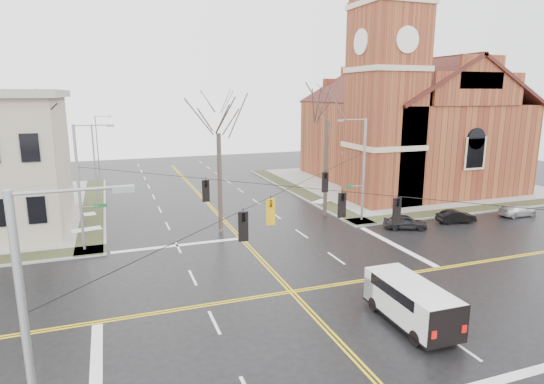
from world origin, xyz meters
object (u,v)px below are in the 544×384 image
object	(u,v)px
signal_pole_ne	(362,167)
cargo_van	(408,299)
tree_nw_far	(24,129)
streetlight_north_b	(98,141)
parked_car_c	(518,210)
tree_nw_near	(218,127)
church	(402,117)
parked_car_a	(405,222)
streetlight_north_a	(96,159)
tree_ne	(327,114)
signal_pole_nw	(81,184)
parked_car_b	(456,217)
signal_pole_sw	(38,361)

from	to	relation	value
signal_pole_ne	cargo_van	size ratio (longest dim) A/B	1.61
tree_nw_far	streetlight_north_b	bearing A→B (deg)	83.06
parked_car_c	tree_nw_near	xyz separation A→B (m)	(-27.16, 4.93, 8.08)
church	tree_nw_near	size ratio (longest dim) A/B	2.31
parked_car_a	tree_nw_far	world-z (taller)	tree_nw_far
signal_pole_ne	parked_car_c	distance (m)	15.85
streetlight_north_a	streetlight_north_b	size ratio (longest dim) A/B	1.00
tree_ne	church	bearing A→B (deg)	34.10
signal_pole_nw	cargo_van	size ratio (longest dim) A/B	1.61
tree_nw_far	parked_car_c	bearing A→B (deg)	-7.55
parked_car_a	parked_car_c	bearing A→B (deg)	-67.45
streetlight_north_b	parked_car_b	xyz separation A→B (m)	(29.81, -39.67, -3.91)
signal_pole_nw	streetlight_north_b	size ratio (longest dim) A/B	1.12
cargo_van	tree_ne	bearing A→B (deg)	76.42
signal_pole_ne	streetlight_north_a	bearing A→B (deg)	143.10
signal_pole_nw	parked_car_c	xyz separation A→B (m)	(37.50, -3.32, -4.41)
signal_pole_ne	parked_car_b	size ratio (longest dim) A/B	2.65
tree_nw_near	tree_ne	bearing A→B (deg)	6.38
tree_nw_far	parked_car_b	bearing A→B (deg)	-8.84
signal_pole_ne	signal_pole_nw	xyz separation A→B (m)	(-22.64, 0.00, 0.00)
signal_pole_ne	parked_car_a	bearing A→B (deg)	-52.76
signal_pole_ne	tree_nw_near	xyz separation A→B (m)	(-12.31, 1.61, 3.67)
signal_pole_ne	streetlight_north_a	distance (m)	27.48
signal_pole_nw	tree_ne	bearing A→B (deg)	7.63
signal_pole_sw	signal_pole_ne	bearing A→B (deg)	45.45
signal_pole_ne	parked_car_c	xyz separation A→B (m)	(14.85, -3.32, -4.41)
church	parked_car_c	size ratio (longest dim) A/B	7.37
church	parked_car_b	distance (m)	19.09
church	tree_ne	size ratio (longest dim) A/B	2.11
streetlight_north_b	parked_car_a	world-z (taller)	streetlight_north_b
cargo_van	parked_car_b	world-z (taller)	cargo_van
streetlight_north_b	tree_nw_far	size ratio (longest dim) A/B	0.66
signal_pole_sw	streetlight_north_a	size ratio (longest dim) A/B	1.12
signal_pole_ne	signal_pole_nw	world-z (taller)	same
signal_pole_ne	signal_pole_nw	bearing A→B (deg)	180.00
cargo_van	tree_nw_far	xyz separation A→B (m)	(-18.95, 18.83, 7.48)
streetlight_north_a	streetlight_north_b	distance (m)	20.00
signal_pole_ne	tree_ne	distance (m)	5.64
tree_nw_near	tree_ne	world-z (taller)	tree_ne
parked_car_c	tree_nw_far	xyz separation A→B (m)	(-41.01, 5.44, 8.18)
tree_nw_near	signal_pole_ne	bearing A→B (deg)	-7.45
church	signal_pole_sw	world-z (taller)	church
signal_pole_ne	cargo_van	world-z (taller)	signal_pole_ne
cargo_van	parked_car_c	distance (m)	25.81
signal_pole_ne	parked_car_a	size ratio (longest dim) A/B	2.52
church	parked_car_a	bearing A→B (deg)	-123.65
signal_pole_ne	streetlight_north_a	xyz separation A→B (m)	(-21.97, 16.50, -0.48)
streetlight_north_b	cargo_van	bearing A→B (deg)	-74.49
church	signal_pole_nw	world-z (taller)	church
tree_nw_near	parked_car_b	bearing A→B (deg)	-13.36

